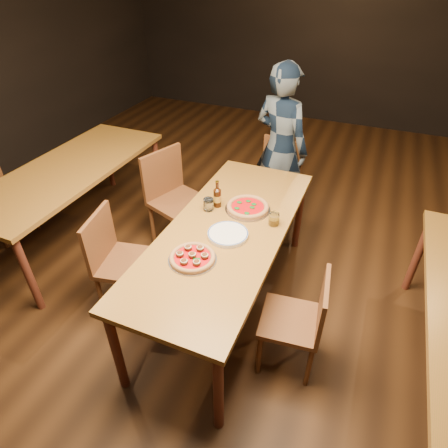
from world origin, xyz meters
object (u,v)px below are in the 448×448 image
at_px(table_left, 69,174).
at_px(diner, 280,148).
at_px(beer_bottle, 217,198).
at_px(amber_glass, 274,219).
at_px(pizza_margherita, 248,207).
at_px(plate_stack, 228,234).
at_px(chair_main_sw, 180,202).
at_px(water_glass, 208,204).
at_px(table_main, 227,236).
at_px(chair_main_e, 290,320).
at_px(chair_main_nw, 128,262).
at_px(pizza_meatball, 192,257).
at_px(chair_end, 272,185).

bearing_deg(table_left, diner, 31.60).
bearing_deg(beer_bottle, amber_glass, -7.90).
height_order(pizza_margherita, plate_stack, pizza_margherita).
bearing_deg(table_left, amber_glass, -3.63).
bearing_deg(table_left, chair_main_sw, 13.31).
xyz_separation_m(water_glass, amber_glass, (0.51, 0.01, -0.00)).
xyz_separation_m(chair_main_sw, diner, (0.70, 0.81, 0.32)).
height_order(table_main, amber_glass, amber_glass).
relative_size(chair_main_e, pizza_margherita, 2.36).
relative_size(plate_stack, amber_glass, 2.98).
bearing_deg(chair_main_sw, water_glass, -108.85).
bearing_deg(chair_main_sw, chair_main_e, -104.82).
bearing_deg(amber_glass, pizza_margherita, 155.28).
height_order(chair_main_sw, beer_bottle, chair_main_sw).
relative_size(chair_main_nw, plate_stack, 3.15).
xyz_separation_m(pizza_margherita, diner, (-0.05, 1.07, 0.03)).
bearing_deg(water_glass, pizza_margherita, 23.12).
xyz_separation_m(table_left, amber_glass, (1.99, -0.13, 0.12)).
bearing_deg(pizza_margherita, amber_glass, -24.72).
bearing_deg(pizza_margherita, water_glass, -156.88).
bearing_deg(diner, amber_glass, 124.62).
bearing_deg(diner, pizza_meatball, 108.40).
bearing_deg(amber_glass, chair_main_nw, -153.81).
xyz_separation_m(chair_main_nw, pizza_meatball, (0.61, -0.09, 0.33)).
xyz_separation_m(table_main, pizza_margherita, (0.06, 0.28, 0.09)).
xyz_separation_m(chair_main_sw, pizza_meatball, (0.62, -0.94, 0.28)).
relative_size(chair_main_nw, water_glass, 9.26).
bearing_deg(water_glass, diner, 79.29).
distance_m(table_main, diner, 1.36).
bearing_deg(pizza_margherita, table_main, -101.06).
bearing_deg(chair_main_e, amber_glass, -156.48).
distance_m(table_left, diner, 2.01).
bearing_deg(chair_main_sw, chair_main_nw, -159.88).
distance_m(chair_end, beer_bottle, 1.06).
xyz_separation_m(chair_main_sw, pizza_margherita, (0.74, -0.26, 0.29)).
xyz_separation_m(table_left, water_glass, (1.48, -0.13, 0.12)).
xyz_separation_m(table_main, amber_glass, (0.29, 0.17, 0.12)).
relative_size(chair_main_nw, chair_main_sw, 0.91).
bearing_deg(table_main, amber_glass, 30.71).
bearing_deg(plate_stack, chair_main_sw, 139.74).
xyz_separation_m(chair_end, water_glass, (-0.20, -1.05, 0.34)).
bearing_deg(diner, beer_bottle, 101.63).
bearing_deg(table_main, chair_main_sw, 141.95).
bearing_deg(chair_main_sw, diner, -21.08).
distance_m(pizza_meatball, diner, 1.75).
bearing_deg(chair_main_nw, amber_glass, -75.33).
bearing_deg(chair_end, plate_stack, -77.09).
xyz_separation_m(pizza_meatball, amber_glass, (0.36, 0.57, 0.03)).
xyz_separation_m(table_left, beer_bottle, (1.52, -0.06, 0.15)).
bearing_deg(chair_end, pizza_meatball, -81.57).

